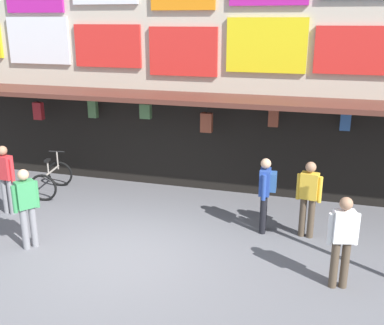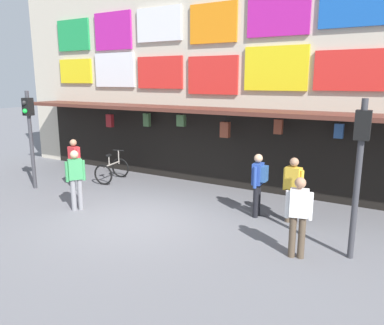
{
  "view_description": "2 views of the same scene",
  "coord_description": "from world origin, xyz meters",
  "px_view_note": "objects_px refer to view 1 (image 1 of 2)",
  "views": [
    {
      "loc": [
        3.54,
        -7.38,
        4.46
      ],
      "look_at": [
        1.0,
        1.34,
        1.59
      ],
      "focal_mm": 42.44,
      "sensor_mm": 36.0,
      "label": 1
    },
    {
      "loc": [
        5.82,
        -7.16,
        3.52
      ],
      "look_at": [
        0.52,
        1.76,
        1.24
      ],
      "focal_mm": 35.03,
      "sensor_mm": 36.0,
      "label": 2
    }
  ],
  "objects_px": {
    "pedestrian_in_white": "(309,193)",
    "pedestrian_in_purple": "(6,176)",
    "bicycle_parked": "(52,179)",
    "pedestrian_in_green": "(342,238)",
    "pedestrian_in_blue": "(266,190)",
    "pedestrian_in_black": "(27,204)"
  },
  "relations": [
    {
      "from": "pedestrian_in_purple",
      "to": "pedestrian_in_black",
      "type": "height_order",
      "value": "same"
    },
    {
      "from": "pedestrian_in_green",
      "to": "pedestrian_in_black",
      "type": "xyz_separation_m",
      "value": [
        -6.01,
        -0.24,
        0.0
      ]
    },
    {
      "from": "pedestrian_in_white",
      "to": "pedestrian_in_blue",
      "type": "bearing_deg",
      "value": -177.46
    },
    {
      "from": "pedestrian_in_green",
      "to": "pedestrian_in_purple",
      "type": "distance_m",
      "value": 7.62
    },
    {
      "from": "pedestrian_in_blue",
      "to": "pedestrian_in_green",
      "type": "bearing_deg",
      "value": -49.89
    },
    {
      "from": "pedestrian_in_purple",
      "to": "pedestrian_in_green",
      "type": "bearing_deg",
      "value": -8.32
    },
    {
      "from": "pedestrian_in_purple",
      "to": "pedestrian_in_blue",
      "type": "distance_m",
      "value": 6.05
    },
    {
      "from": "bicycle_parked",
      "to": "pedestrian_in_purple",
      "type": "height_order",
      "value": "pedestrian_in_purple"
    },
    {
      "from": "pedestrian_in_green",
      "to": "pedestrian_in_white",
      "type": "distance_m",
      "value": 1.96
    },
    {
      "from": "pedestrian_in_white",
      "to": "bicycle_parked",
      "type": "bearing_deg",
      "value": 173.96
    },
    {
      "from": "pedestrian_in_white",
      "to": "pedestrian_in_purple",
      "type": "bearing_deg",
      "value": -173.78
    },
    {
      "from": "pedestrian_in_green",
      "to": "pedestrian_in_blue",
      "type": "distance_m",
      "value": 2.37
    },
    {
      "from": "pedestrian_in_green",
      "to": "pedestrian_in_purple",
      "type": "relative_size",
      "value": 1.0
    },
    {
      "from": "pedestrian_in_purple",
      "to": "pedestrian_in_black",
      "type": "bearing_deg",
      "value": -41.37
    },
    {
      "from": "pedestrian_in_blue",
      "to": "pedestrian_in_white",
      "type": "bearing_deg",
      "value": 2.54
    },
    {
      "from": "pedestrian_in_white",
      "to": "pedestrian_in_black",
      "type": "bearing_deg",
      "value": -158.68
    },
    {
      "from": "pedestrian_in_green",
      "to": "pedestrian_in_white",
      "type": "xyz_separation_m",
      "value": [
        -0.63,
        1.86,
        0.04
      ]
    },
    {
      "from": "pedestrian_in_blue",
      "to": "pedestrian_in_white",
      "type": "relative_size",
      "value": 1.0
    },
    {
      "from": "pedestrian_in_green",
      "to": "pedestrian_in_black",
      "type": "relative_size",
      "value": 1.0
    },
    {
      "from": "bicycle_parked",
      "to": "pedestrian_in_green",
      "type": "xyz_separation_m",
      "value": [
        7.29,
        -2.56,
        0.55
      ]
    },
    {
      "from": "pedestrian_in_green",
      "to": "pedestrian_in_white",
      "type": "relative_size",
      "value": 1.0
    },
    {
      "from": "pedestrian_in_white",
      "to": "pedestrian_in_green",
      "type": "bearing_deg",
      "value": -71.21
    }
  ]
}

